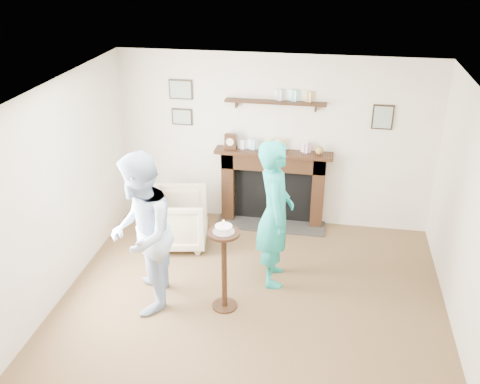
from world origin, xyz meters
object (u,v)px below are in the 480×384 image
(woman, at_px, (273,278))
(pedestal_table, at_px, (224,255))
(armchair, at_px, (178,242))
(man, at_px, (148,304))

(woman, bearing_deg, pedestal_table, 134.84)
(armchair, xyz_separation_m, man, (0.03, -1.41, 0.00))
(armchair, bearing_deg, woman, -124.60)
(armchair, xyz_separation_m, woman, (1.42, -0.64, 0.00))
(armchair, relative_size, man, 0.45)
(armchair, distance_m, woman, 1.56)
(armchair, height_order, man, man)
(pedestal_table, bearing_deg, woman, 53.55)
(man, relative_size, woman, 1.02)
(armchair, relative_size, woman, 0.46)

